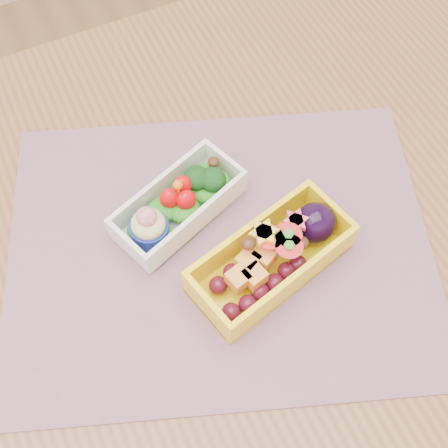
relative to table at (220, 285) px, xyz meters
name	(u,v)px	position (x,y,z in m)	size (l,w,h in m)	color
ground	(222,397)	(0.00, 0.00, -0.65)	(3.00, 3.00, 0.00)	olive
table	(220,285)	(0.00, 0.00, 0.00)	(1.20, 0.80, 0.75)	brown
placemat	(220,247)	(0.00, 0.00, 0.10)	(0.47, 0.36, 0.00)	gray
bento_white	(178,205)	(-0.02, 0.06, 0.12)	(0.17, 0.12, 0.06)	white
bento_yellow	(274,256)	(0.04, -0.04, 0.13)	(0.19, 0.12, 0.06)	yellow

